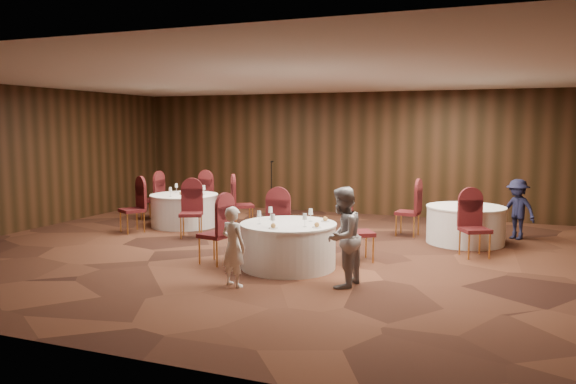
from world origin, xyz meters
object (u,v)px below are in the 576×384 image
(table_main, at_px, (288,245))
(man_c, at_px, (517,209))
(table_right, at_px, (465,224))
(table_left, at_px, (185,210))
(mic_stand, at_px, (272,201))
(woman_a, at_px, (233,246))
(woman_b, at_px, (342,237))

(table_main, bearing_deg, man_c, 47.70)
(table_main, height_order, table_right, same)
(table_left, bearing_deg, table_main, -36.69)
(table_main, xyz_separation_m, mic_stand, (-2.31, 4.72, 0.03))
(table_main, relative_size, table_left, 1.01)
(woman_a, xyz_separation_m, woman_b, (1.47, 0.57, 0.14))
(woman_b, bearing_deg, mic_stand, -140.21)
(mic_stand, bearing_deg, table_main, -63.96)
(table_left, xyz_separation_m, mic_stand, (1.36, 1.98, 0.03))
(table_main, bearing_deg, woman_a, -104.70)
(mic_stand, xyz_separation_m, woman_a, (1.96, -6.03, 0.18))
(table_left, distance_m, table_right, 6.26)
(table_right, distance_m, mic_stand, 5.15)
(table_right, xyz_separation_m, mic_stand, (-4.88, 1.62, 0.03))
(table_main, bearing_deg, table_left, 143.31)
(man_c, bearing_deg, mic_stand, -154.53)
(table_left, distance_m, woman_b, 5.93)
(mic_stand, xyz_separation_m, woman_b, (3.43, -5.46, 0.32))
(table_main, relative_size, woman_b, 1.09)
(table_right, relative_size, woman_b, 1.05)
(mic_stand, bearing_deg, man_c, -8.13)
(table_main, xyz_separation_m, woman_a, (-0.34, -1.31, 0.21))
(table_right, height_order, woman_b, woman_b)
(table_right, bearing_deg, mic_stand, 161.60)
(table_left, bearing_deg, table_right, 3.30)
(woman_a, bearing_deg, man_c, -107.78)
(table_left, relative_size, mic_stand, 1.09)
(woman_a, distance_m, man_c, 6.48)
(mic_stand, bearing_deg, woman_a, -71.97)
(table_right, bearing_deg, woman_a, -123.57)
(table_right, relative_size, woman_a, 1.31)
(mic_stand, height_order, woman_b, woman_b)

